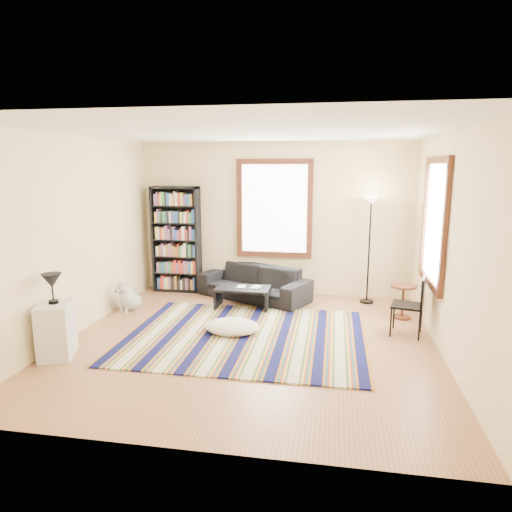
% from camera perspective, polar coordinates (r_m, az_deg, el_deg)
% --- Properties ---
extents(floor, '(5.00, 5.00, 0.10)m').
position_cam_1_polar(floor, '(6.41, -0.78, -11.01)').
color(floor, '#A06E49').
rests_on(floor, ground).
extents(ceiling, '(5.00, 5.00, 0.10)m').
position_cam_1_polar(ceiling, '(5.95, -0.85, 15.81)').
color(ceiling, white).
rests_on(ceiling, floor).
extents(wall_back, '(5.00, 0.10, 2.80)m').
position_cam_1_polar(wall_back, '(8.50, 2.36, 4.63)').
color(wall_back, '#FFE3AB').
rests_on(wall_back, floor).
extents(wall_front, '(5.00, 0.10, 2.80)m').
position_cam_1_polar(wall_front, '(3.59, -8.34, -4.62)').
color(wall_front, '#FFE3AB').
rests_on(wall_front, floor).
extents(wall_left, '(0.10, 5.00, 2.80)m').
position_cam_1_polar(wall_left, '(6.94, -22.00, 2.34)').
color(wall_left, '#FFE3AB').
rests_on(wall_left, floor).
extents(wall_right, '(0.10, 5.00, 2.80)m').
position_cam_1_polar(wall_right, '(6.09, 23.52, 1.08)').
color(wall_right, '#FFE3AB').
rests_on(wall_right, floor).
extents(window_back, '(1.20, 0.06, 1.60)m').
position_cam_1_polar(window_back, '(8.41, 2.30, 5.92)').
color(window_back, white).
rests_on(window_back, wall_back).
extents(window_right, '(0.06, 1.20, 1.60)m').
position_cam_1_polar(window_right, '(6.81, 21.44, 3.92)').
color(window_right, white).
rests_on(window_right, wall_right).
extents(rug, '(3.34, 2.67, 0.02)m').
position_cam_1_polar(rug, '(6.55, -1.32, -9.94)').
color(rug, '#0C0E3C').
rests_on(rug, floor).
extents(sofa, '(2.17, 1.56, 0.59)m').
position_cam_1_polar(sofa, '(8.27, -0.26, -3.34)').
color(sofa, black).
rests_on(sofa, floor).
extents(bookshelf, '(0.90, 0.30, 2.00)m').
position_cam_1_polar(bookshelf, '(8.77, -9.92, 2.03)').
color(bookshelf, black).
rests_on(bookshelf, floor).
extents(coffee_table, '(1.02, 0.81, 0.36)m').
position_cam_1_polar(coffee_table, '(7.75, -1.65, -5.23)').
color(coffee_table, black).
rests_on(coffee_table, floor).
extents(book_a, '(0.20, 0.15, 0.02)m').
position_cam_1_polar(book_a, '(7.72, -2.38, -3.85)').
color(book_a, beige).
rests_on(book_a, coffee_table).
extents(book_b, '(0.21, 0.25, 0.02)m').
position_cam_1_polar(book_b, '(7.72, -0.49, -3.85)').
color(book_b, beige).
rests_on(book_b, coffee_table).
extents(floor_cushion, '(0.91, 0.76, 0.20)m').
position_cam_1_polar(floor_cushion, '(6.64, -2.97, -8.81)').
color(floor_cushion, silver).
rests_on(floor_cushion, floor).
extents(floor_lamp, '(0.33, 0.33, 1.86)m').
position_cam_1_polar(floor_lamp, '(8.13, 13.94, 0.65)').
color(floor_lamp, black).
rests_on(floor_lamp, floor).
extents(side_table, '(0.49, 0.49, 0.54)m').
position_cam_1_polar(side_table, '(7.58, 17.87, -5.45)').
color(side_table, '#4D2613').
rests_on(side_table, floor).
extents(folding_chair, '(0.50, 0.49, 0.86)m').
position_cam_1_polar(folding_chair, '(6.83, 18.37, -5.90)').
color(folding_chair, black).
rests_on(folding_chair, floor).
extents(white_cabinet, '(0.52, 0.59, 0.70)m').
position_cam_1_polar(white_cabinet, '(6.30, -23.71, -8.49)').
color(white_cabinet, silver).
rests_on(white_cabinet, floor).
extents(table_lamp, '(0.31, 0.31, 0.38)m').
position_cam_1_polar(table_lamp, '(6.15, -24.11, -3.74)').
color(table_lamp, black).
rests_on(table_lamp, white_cabinet).
extents(dog, '(0.51, 0.59, 0.50)m').
position_cam_1_polar(dog, '(7.91, -15.45, -4.77)').
color(dog, silver).
rests_on(dog, floor).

